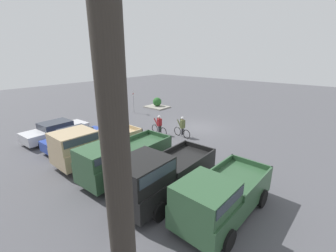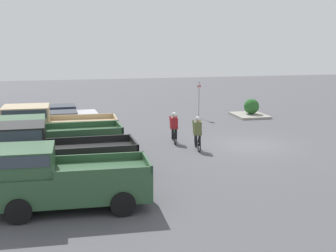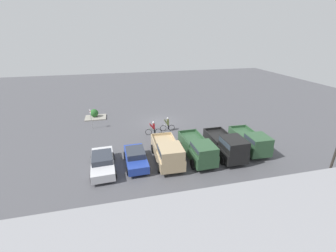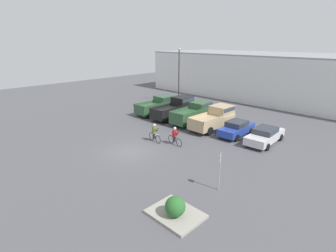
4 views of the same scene
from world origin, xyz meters
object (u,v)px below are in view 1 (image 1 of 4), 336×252
at_px(cyclist_0, 159,125).
at_px(cyclist_1, 182,127).
at_px(pickup_truck_3, 92,144).
at_px(fire_lane_sign, 133,100).
at_px(pickup_truck_1, 160,174).
at_px(sedan_0, 76,138).
at_px(pickup_truck_0, 220,196).
at_px(pickup_truck_2, 122,158).
at_px(shrub, 157,102).
at_px(sedan_1, 56,130).

xyz_separation_m(cyclist_0, cyclist_1, (-1.82, -0.74, 0.01)).
relative_size(pickup_truck_3, fire_lane_sign, 2.17).
xyz_separation_m(pickup_truck_1, fire_lane_sign, (12.76, -9.82, 0.32)).
height_order(pickup_truck_1, cyclist_0, pickup_truck_1).
xyz_separation_m(sedan_0, fire_lane_sign, (4.36, -9.30, 0.78)).
bearing_deg(cyclist_1, pickup_truck_0, 135.31).
bearing_deg(sedan_0, cyclist_0, -113.98).
xyz_separation_m(pickup_truck_0, cyclist_0, (8.59, -5.96, -0.27)).
bearing_deg(fire_lane_sign, pickup_truck_2, 135.69).
xyz_separation_m(pickup_truck_0, pickup_truck_2, (5.58, 0.32, 0.03)).
relative_size(pickup_truck_3, shrub, 5.09).
bearing_deg(pickup_truck_2, pickup_truck_1, 178.24).
bearing_deg(cyclist_0, pickup_truck_2, 115.62).
bearing_deg(sedan_1, pickup_truck_2, 177.85).
bearing_deg(pickup_truck_1, pickup_truck_3, -0.87).
height_order(cyclist_0, fire_lane_sign, fire_lane_sign).
bearing_deg(sedan_1, shrub, -83.52).
height_order(cyclist_1, shrub, cyclist_1).
distance_m(pickup_truck_2, pickup_truck_3, 2.82).
height_order(pickup_truck_0, pickup_truck_2, pickup_truck_2).
distance_m(sedan_0, sedan_1, 2.80).
relative_size(pickup_truck_2, sedan_1, 1.13).
distance_m(pickup_truck_0, sedan_1, 13.99).
height_order(pickup_truck_1, shrub, pickup_truck_1).
bearing_deg(sedan_1, pickup_truck_1, 177.95).
relative_size(pickup_truck_0, pickup_truck_3, 0.93).
bearing_deg(pickup_truck_3, sedan_0, -8.76).
bearing_deg(fire_lane_sign, sedan_0, 115.10).
bearing_deg(cyclist_1, pickup_truck_2, 99.66).
xyz_separation_m(sedan_0, cyclist_1, (-4.42, -6.59, 0.10)).
relative_size(pickup_truck_1, sedan_0, 1.30).
bearing_deg(shrub, sedan_0, 108.15).
relative_size(pickup_truck_2, cyclist_1, 3.14).
bearing_deg(sedan_0, pickup_truck_0, 179.43).
distance_m(pickup_truck_3, cyclist_0, 6.29).
bearing_deg(sedan_1, fire_lane_sign, -80.61).
bearing_deg(cyclist_1, fire_lane_sign, -17.21).
bearing_deg(fire_lane_sign, shrub, -90.76).
xyz_separation_m(sedan_0, sedan_1, (2.80, 0.11, -0.02)).
relative_size(pickup_truck_2, fire_lane_sign, 2.16).
height_order(cyclist_0, cyclist_1, cyclist_1).
bearing_deg(pickup_truck_0, pickup_truck_2, 3.25).
height_order(sedan_0, shrub, sedan_0).
height_order(fire_lane_sign, shrub, fire_lane_sign).
bearing_deg(sedan_1, pickup_truck_0, -180.00).
bearing_deg(fire_lane_sign, cyclist_1, 162.79).
bearing_deg(shrub, fire_lane_sign, 89.24).
distance_m(cyclist_1, fire_lane_sign, 9.21).
distance_m(fire_lane_sign, shrub, 3.92).
bearing_deg(cyclist_0, sedan_0, 66.02).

